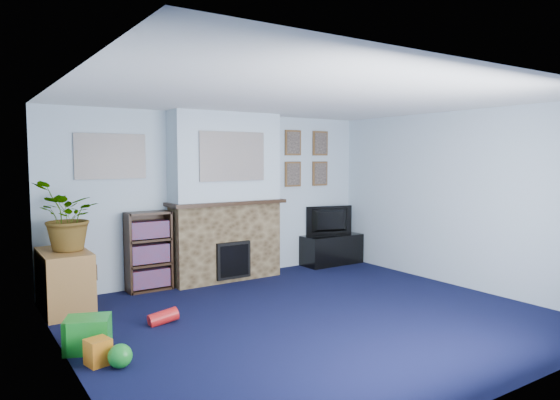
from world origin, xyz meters
TOP-DOWN VIEW (x-y plane):
  - floor at (0.00, 0.00)m, footprint 5.00×4.50m
  - ceiling at (0.00, 0.00)m, footprint 5.00×4.50m
  - wall_back at (0.00, 2.25)m, footprint 5.00×0.04m
  - wall_front at (0.00, -2.25)m, footprint 5.00×0.04m
  - wall_left at (-2.50, 0.00)m, footprint 0.04×4.50m
  - wall_right at (2.50, 0.00)m, footprint 0.04×4.50m
  - chimney_breast at (0.00, 2.05)m, footprint 1.72×0.50m
  - collage_main at (0.00, 1.84)m, footprint 1.00×0.03m
  - collage_left at (-1.55, 2.23)m, footprint 0.90×0.03m
  - portrait_tl at (1.30, 2.23)m, footprint 0.30×0.03m
  - portrait_tr at (1.85, 2.23)m, footprint 0.30×0.03m
  - portrait_bl at (1.30, 2.23)m, footprint 0.30×0.03m
  - portrait_br at (1.85, 2.23)m, footprint 0.30×0.03m
  - tv_stand at (1.95, 2.03)m, footprint 1.03×0.43m
  - television at (1.95, 2.05)m, footprint 0.82×0.31m
  - bookshelf at (-1.13, 2.11)m, footprint 0.58×0.28m
  - sideboard at (-2.24, 1.75)m, footprint 0.50×0.90m
  - potted_plant at (-2.19, 1.70)m, footprint 0.88×0.92m
  - mantel_clock at (-0.02, 2.00)m, footprint 0.10×0.06m
  - mantel_candle at (0.29, 2.00)m, footprint 0.06×0.06m
  - mantel_teddy at (-0.62, 2.00)m, footprint 0.13×0.13m
  - mantel_can at (0.69, 2.00)m, footprint 0.07×0.07m
  - green_crate at (-2.30, 0.36)m, footprint 0.48×0.43m
  - toy_ball at (-2.16, -0.18)m, footprint 0.20×0.20m
  - toy_block at (-2.30, -0.01)m, footprint 0.22×0.22m
  - toy_tube at (-1.46, 0.69)m, footprint 0.33×0.14m

SIDE VIEW (x-z plane):
  - floor at x=0.00m, z-range -0.01..0.01m
  - toy_tube at x=-1.46m, z-range -0.02..0.16m
  - toy_ball at x=-2.16m, z-range -0.01..0.19m
  - toy_block at x=-2.30m, z-range 0.00..0.22m
  - green_crate at x=-2.30m, z-range -0.02..0.30m
  - tv_stand at x=1.95m, z-range -0.02..0.47m
  - sideboard at x=-2.24m, z-range 0.00..0.70m
  - bookshelf at x=-1.13m, z-range -0.02..1.03m
  - television at x=1.95m, z-range 0.49..0.96m
  - potted_plant at x=-2.19m, z-range 0.70..1.50m
  - chimney_breast at x=0.00m, z-range -0.02..2.38m
  - wall_back at x=0.00m, z-range 0.00..2.40m
  - wall_front at x=0.00m, z-range 0.00..2.40m
  - wall_left at x=-2.50m, z-range 0.00..2.40m
  - wall_right at x=2.50m, z-range 0.00..2.40m
  - mantel_can at x=0.69m, z-range 1.14..1.28m
  - mantel_teddy at x=-0.62m, z-range 1.15..1.28m
  - mantel_clock at x=-0.02m, z-range 1.15..1.29m
  - mantel_candle at x=0.29m, z-range 1.14..1.32m
  - portrait_bl at x=1.30m, z-range 1.30..1.70m
  - portrait_br at x=1.85m, z-range 1.30..1.70m
  - collage_left at x=-1.55m, z-range 1.49..2.07m
  - collage_main at x=0.00m, z-range 1.44..2.12m
  - portrait_tl at x=1.30m, z-range 1.80..2.20m
  - portrait_tr at x=1.85m, z-range 1.80..2.20m
  - ceiling at x=0.00m, z-range 2.40..2.40m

